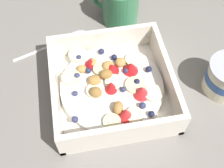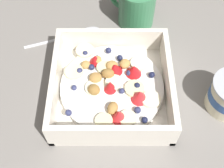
{
  "view_description": "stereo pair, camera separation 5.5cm",
  "coord_description": "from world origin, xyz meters",
  "views": [
    {
      "loc": [
        0.28,
        -0.04,
        0.49
      ],
      "look_at": [
        -0.02,
        0.01,
        0.03
      ],
      "focal_mm": 46.94,
      "sensor_mm": 36.0,
      "label": 1
    },
    {
      "loc": [
        0.29,
        0.01,
        0.49
      ],
      "look_at": [
        -0.02,
        0.01,
        0.03
      ],
      "focal_mm": 46.94,
      "sensor_mm": 36.0,
      "label": 2
    }
  ],
  "objects": [
    {
      "name": "spoon",
      "position": [
        -0.17,
        -0.06,
        0.0
      ],
      "size": [
        0.07,
        0.17,
        0.01
      ],
      "color": "silver",
      "rests_on": "ground"
    },
    {
      "name": "ground_plane",
      "position": [
        0.0,
        0.0,
        0.0
      ],
      "size": [
        2.4,
        2.4,
        0.0
      ],
      "primitive_type": "plane",
      "color": "gray"
    },
    {
      "name": "fruit_bowl",
      "position": [
        -0.02,
        0.02,
        0.02
      ],
      "size": [
        0.22,
        0.22,
        0.06
      ],
      "color": "white",
      "rests_on": "ground"
    },
    {
      "name": "coffee_mug",
      "position": [
        -0.21,
        0.07,
        0.05
      ],
      "size": [
        0.08,
        0.1,
        0.09
      ],
      "color": "#3D8456",
      "rests_on": "ground"
    }
  ]
}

